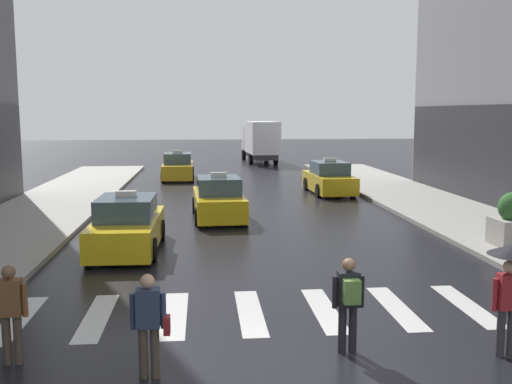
# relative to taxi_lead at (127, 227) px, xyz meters

# --- Properties ---
(ground_plane) EXTENTS (160.00, 160.00, 0.00)m
(ground_plane) POSITION_rel_taxi_lead_xyz_m (3.94, -8.70, -0.72)
(ground_plane) COLOR black
(crosswalk_markings) EXTENTS (11.30, 2.80, 0.01)m
(crosswalk_markings) POSITION_rel_taxi_lead_xyz_m (3.94, -5.70, -0.72)
(crosswalk_markings) COLOR silver
(crosswalk_markings) RESTS_ON ground
(taxi_lead) EXTENTS (1.99, 4.57, 1.80)m
(taxi_lead) POSITION_rel_taxi_lead_xyz_m (0.00, 0.00, 0.00)
(taxi_lead) COLOR yellow
(taxi_lead) RESTS_ON ground
(taxi_second) EXTENTS (2.09, 4.61, 1.80)m
(taxi_second) POSITION_rel_taxi_lead_xyz_m (2.83, 5.06, 0.00)
(taxi_second) COLOR yellow
(taxi_second) RESTS_ON ground
(taxi_third) EXTENTS (2.07, 4.60, 1.80)m
(taxi_third) POSITION_rel_taxi_lead_xyz_m (8.61, 11.59, 0.00)
(taxi_third) COLOR yellow
(taxi_third) RESTS_ON ground
(taxi_fourth) EXTENTS (1.97, 4.56, 1.80)m
(taxi_fourth) POSITION_rel_taxi_lead_xyz_m (0.73, 18.57, 0.00)
(taxi_fourth) COLOR gold
(taxi_fourth) RESTS_ON ground
(box_truck) EXTENTS (2.58, 7.63, 3.35)m
(box_truck) POSITION_rel_taxi_lead_xyz_m (6.95, 29.98, 1.13)
(box_truck) COLOR #2D2D2D
(box_truck) RESTS_ON ground
(pedestrian_with_backpack) EXTENTS (0.55, 0.43, 1.65)m
(pedestrian_with_backpack) POSITION_rel_taxi_lead_xyz_m (4.66, -7.89, 0.25)
(pedestrian_with_backpack) COLOR black
(pedestrian_with_backpack) RESTS_ON ground
(pedestrian_with_handbag) EXTENTS (0.60, 0.24, 1.65)m
(pedestrian_with_handbag) POSITION_rel_taxi_lead_xyz_m (1.40, -8.52, 0.21)
(pedestrian_with_handbag) COLOR #473D33
(pedestrian_with_handbag) RESTS_ON ground
(pedestrian_plain_coat) EXTENTS (0.55, 0.24, 1.65)m
(pedestrian_plain_coat) POSITION_rel_taxi_lead_xyz_m (-0.88, -7.80, 0.21)
(pedestrian_plain_coat) COLOR #473D33
(pedestrian_plain_coat) RESTS_ON ground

